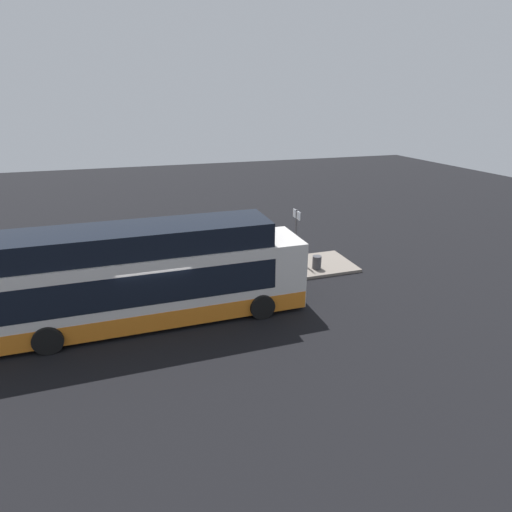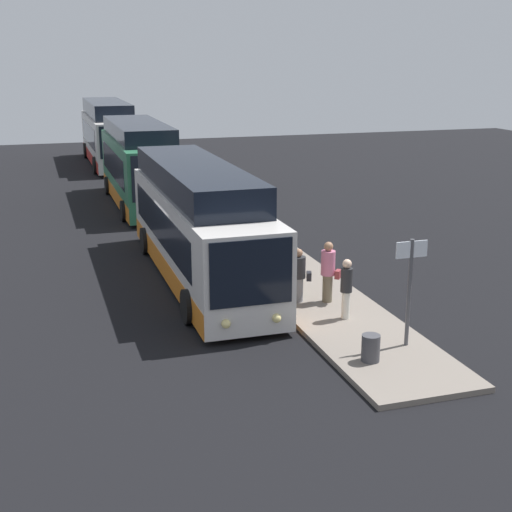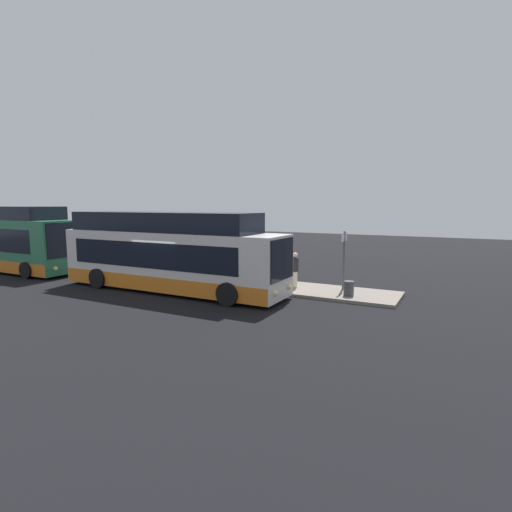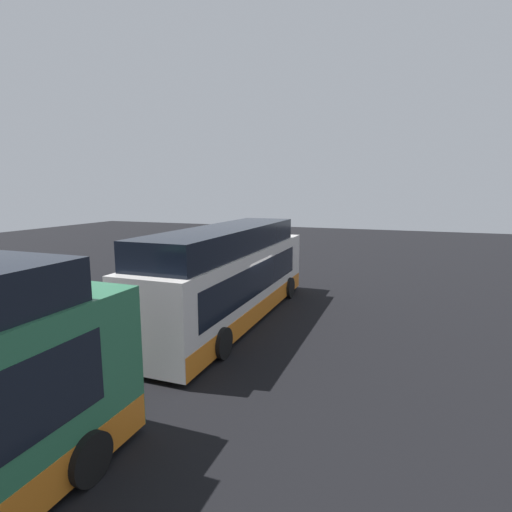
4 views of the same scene
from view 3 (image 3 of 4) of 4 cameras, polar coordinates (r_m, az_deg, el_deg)
The scene contains 10 objects.
ground at distance 19.46m, azimuth -12.19°, elevation -4.96°, with size 80.00×80.00×0.00m, color black.
platform at distance 21.79m, azimuth -7.11°, elevation -3.33°, with size 20.00×2.82×0.15m.
bus_lead at distance 19.39m, azimuth -12.35°, elevation -0.00°, with size 11.69×2.74×3.74m.
bus_second at distance 29.13m, azimuth -31.77°, elevation 1.76°, with size 10.41×2.86×3.98m.
passenger_boarding at distance 19.21m, azimuth 5.61°, elevation -1.72°, with size 0.33×0.33×1.68m.
passenger_waiting at distance 19.27m, azimuth 0.10°, elevation -1.92°, with size 0.53×0.67×1.60m.
passenger_with_bags at distance 19.83m, azimuth 1.90°, elevation -1.29°, with size 0.64×0.67×1.81m.
suitcase at distance 19.63m, azimuth -1.45°, elevation -3.31°, with size 0.39×0.21×0.87m.
sign_post at distance 19.05m, azimuth 12.45°, elevation 0.48°, with size 0.10×0.83×2.72m.
trash_bin at distance 17.89m, azimuth 13.11°, elevation -4.54°, with size 0.44×0.44×0.65m.
Camera 3 is at (12.27, -14.54, 4.12)m, focal length 28.00 mm.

